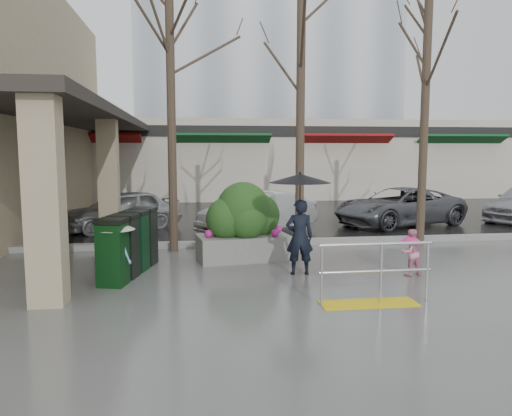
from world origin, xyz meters
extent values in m
plane|color=#51514F|center=(0.00, 0.00, 0.00)|extent=(120.00, 120.00, 0.00)
cube|color=black|center=(0.00, 22.00, 0.01)|extent=(120.00, 36.00, 0.01)
cube|color=gray|center=(0.00, 4.00, 0.07)|extent=(120.00, 0.30, 0.15)
cube|color=#2D2823|center=(-4.80, 8.00, 3.62)|extent=(2.80, 18.00, 0.25)
cube|color=tan|center=(-3.90, -0.50, 1.75)|extent=(0.55, 0.55, 3.50)
cube|color=tan|center=(-3.90, 6.00, 1.75)|extent=(0.55, 0.55, 3.50)
cube|color=beige|center=(2.00, 18.00, 2.00)|extent=(34.00, 6.00, 4.00)
cube|color=maroon|center=(-6.00, 15.10, 2.85)|extent=(4.50, 1.68, 0.87)
cube|color=#0F4C1E|center=(0.00, 15.10, 2.85)|extent=(4.50, 1.68, 0.87)
cube|color=maroon|center=(6.00, 15.10, 2.85)|extent=(4.50, 1.68, 0.87)
cube|color=#0F4C1E|center=(12.00, 15.10, 2.85)|extent=(4.50, 1.68, 0.87)
cube|color=black|center=(2.00, 15.10, 3.40)|extent=(34.00, 0.35, 0.50)
cube|color=#8C99A8|center=(4.00, 30.00, 12.50)|extent=(18.00, 12.00, 25.00)
cube|color=yellow|center=(1.30, -1.20, 0.01)|extent=(1.60, 0.50, 0.02)
cylinder|color=silver|center=(0.50, -1.20, 0.50)|extent=(0.05, 0.05, 1.00)
cylinder|color=silver|center=(1.50, -1.20, 0.50)|extent=(0.05, 0.05, 1.00)
cylinder|color=silver|center=(2.30, -1.20, 0.50)|extent=(0.05, 0.05, 1.00)
cylinder|color=silver|center=(1.40, -1.20, 1.00)|extent=(1.90, 0.06, 0.06)
cylinder|color=silver|center=(1.40, -1.20, 0.55)|extent=(1.90, 0.04, 0.04)
cylinder|color=#382B21|center=(-2.00, 3.60, 3.40)|extent=(0.22, 0.22, 6.80)
cylinder|color=#382B21|center=(1.20, 3.60, 3.50)|extent=(0.22, 0.22, 7.00)
cylinder|color=#382B21|center=(4.50, 3.60, 3.25)|extent=(0.22, 0.22, 6.50)
imported|color=black|center=(0.60, 0.89, 0.77)|extent=(0.58, 0.39, 1.54)
cylinder|color=black|center=(0.60, 0.89, 1.56)|extent=(0.02, 0.02, 0.97)
cone|color=black|center=(0.60, 0.89, 1.96)|extent=(1.26, 1.26, 0.18)
sphere|color=black|center=(0.60, 0.89, 2.07)|extent=(0.05, 0.05, 0.05)
imported|color=pink|center=(2.80, 0.50, 0.47)|extent=(0.52, 0.44, 0.94)
cylinder|color=black|center=(2.80, 0.50, 0.64)|extent=(0.02, 0.02, 0.41)
cone|color=#FF2892|center=(2.80, 0.50, 0.76)|extent=(0.47, 0.47, 0.18)
sphere|color=black|center=(2.80, 0.50, 0.87)|extent=(0.05, 0.05, 0.05)
imported|color=#7BAADB|center=(-3.00, 0.65, 0.63)|extent=(0.73, 0.68, 1.26)
cylinder|color=black|center=(-3.00, 0.65, 0.92)|extent=(0.02, 0.02, 0.59)
cone|color=beige|center=(-3.00, 0.65, 1.13)|extent=(0.77, 0.77, 0.18)
sphere|color=black|center=(-3.00, 0.65, 1.24)|extent=(0.05, 0.05, 0.05)
cube|color=slate|center=(-0.38, 2.40, 0.29)|extent=(2.18, 1.31, 0.57)
ellipsoid|color=#123B13|center=(-0.38, 2.40, 1.14)|extent=(1.26, 1.13, 1.32)
sphere|color=#123B13|center=(-0.78, 2.28, 0.98)|extent=(0.90, 0.90, 0.90)
sphere|color=#123B13|center=(0.02, 2.57, 1.00)|extent=(0.95, 0.95, 0.95)
cube|color=#0B3311|center=(-3.03, 0.53, 0.58)|extent=(0.58, 0.58, 1.17)
cube|color=black|center=(-3.03, 0.53, 1.22)|extent=(0.62, 0.62, 0.08)
cube|color=black|center=(-2.89, 1.10, 0.58)|extent=(0.58, 0.58, 1.17)
cube|color=black|center=(-2.89, 1.10, 1.22)|extent=(0.62, 0.62, 0.08)
cube|color=#0B3418|center=(-2.75, 1.67, 0.58)|extent=(0.58, 0.58, 1.17)
cube|color=black|center=(-2.75, 1.67, 1.22)|extent=(0.62, 0.62, 0.08)
cube|color=black|center=(-2.60, 2.23, 0.58)|extent=(0.58, 0.58, 1.17)
cube|color=black|center=(-2.60, 2.23, 1.22)|extent=(0.62, 0.62, 0.08)
imported|color=#A2A3A7|center=(-3.73, 7.18, 0.63)|extent=(3.96, 3.07, 1.26)
imported|color=silver|center=(0.47, 6.01, 0.63)|extent=(3.94, 3.20, 1.26)
imported|color=#585A60|center=(5.34, 6.90, 0.63)|extent=(4.97, 3.46, 1.26)
camera|label=1|loc=(-1.60, -8.84, 2.53)|focal=35.00mm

